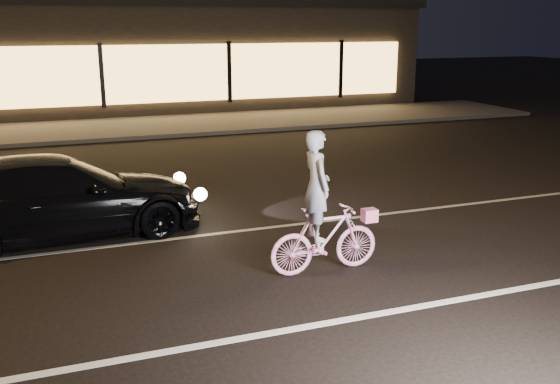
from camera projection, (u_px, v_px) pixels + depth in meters
name	position (u px, v px, depth m)	size (l,w,h in m)	color
ground	(212.00, 286.00, 8.20)	(90.00, 90.00, 0.00)	black
lane_stripe_near	(246.00, 337.00, 6.85)	(60.00, 0.12, 0.01)	silver
lane_stripe_far	(181.00, 238.00, 10.01)	(60.00, 0.10, 0.01)	gray
sidewalk	(111.00, 129.00, 19.94)	(30.00, 4.00, 0.12)	#383533
storefront	(91.00, 54.00, 24.79)	(25.40, 8.42, 4.20)	black
cyclist	(323.00, 223.00, 8.48)	(1.59, 0.55, 2.00)	#D52D78
sedan	(58.00, 197.00, 9.91)	(4.70, 2.23, 1.32)	black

